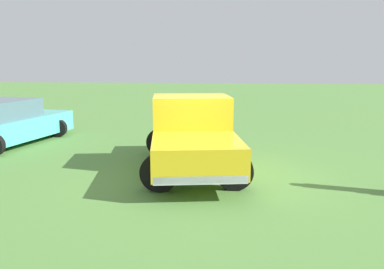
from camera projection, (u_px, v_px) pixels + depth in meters
ground_plane at (199, 177)px, 9.56m from camera, size 80.00×80.00×0.00m
pickup_truck at (192, 132)px, 10.12m from camera, size 2.86×5.25×1.82m
sedan_near at (7, 124)px, 13.16m from camera, size 2.73×4.97×1.46m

